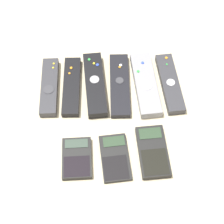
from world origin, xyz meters
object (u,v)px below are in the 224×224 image
at_px(remote_0, 49,87).
at_px(remote_5, 170,83).
at_px(remote_2, 95,84).
at_px(remote_3, 120,85).
at_px(calculator_1, 115,158).
at_px(remote_1, 72,86).
at_px(calculator_2, 153,152).
at_px(remote_4, 145,84).
at_px(calculator_0, 77,158).

distance_m(remote_0, remote_5, 0.34).
height_order(remote_2, remote_3, remote_2).
xyz_separation_m(remote_0, remote_2, (0.13, 0.00, 0.00)).
height_order(remote_0, calculator_1, remote_0).
height_order(remote_2, calculator_1, remote_2).
bearing_deg(remote_1, remote_5, 1.35).
distance_m(calculator_1, calculator_2, 0.10).
xyz_separation_m(remote_1, remote_5, (0.28, -0.01, 0.00)).
relative_size(remote_5, calculator_2, 1.39).
xyz_separation_m(remote_0, remote_5, (0.34, -0.01, -0.00)).
relative_size(remote_0, calculator_2, 1.31).
height_order(remote_0, remote_3, remote_0).
bearing_deg(remote_4, calculator_0, -135.75).
distance_m(calculator_0, calculator_2, 0.20).
height_order(remote_0, remote_2, remote_2).
relative_size(remote_2, calculator_0, 1.92).
distance_m(remote_0, calculator_1, 0.29).
bearing_deg(calculator_2, remote_0, 138.76).
relative_size(remote_5, calculator_0, 1.81).
xyz_separation_m(remote_5, calculator_1, (-0.17, -0.22, -0.00)).
distance_m(remote_3, remote_4, 0.07).
height_order(remote_5, calculator_2, remote_5).
relative_size(remote_1, calculator_0, 1.77).
xyz_separation_m(calculator_1, calculator_2, (0.10, 0.01, 0.00)).
distance_m(remote_1, calculator_1, 0.25).
bearing_deg(remote_4, remote_2, 173.56).
relative_size(remote_3, calculator_0, 1.92).
height_order(remote_1, remote_3, remote_1).
relative_size(remote_4, calculator_1, 1.61).
bearing_deg(calculator_2, remote_2, 120.54).
bearing_deg(remote_0, remote_4, -0.47).
bearing_deg(remote_4, remote_5, -2.81).
bearing_deg(remote_5, remote_1, 174.97).
xyz_separation_m(remote_1, remote_2, (0.07, 0.00, 0.00)).
height_order(remote_3, calculator_1, remote_3).
height_order(remote_5, calculator_1, remote_5).
xyz_separation_m(remote_1, remote_4, (0.21, -0.01, 0.00)).
xyz_separation_m(calculator_0, calculator_1, (0.10, -0.00, -0.00)).
distance_m(remote_0, calculator_0, 0.24).
bearing_deg(remote_2, remote_1, 178.10).
bearing_deg(remote_5, calculator_2, -113.02).
bearing_deg(remote_4, calculator_1, -117.83).
distance_m(remote_4, calculator_1, 0.24).
bearing_deg(calculator_2, remote_4, 86.81).
relative_size(calculator_1, calculator_2, 0.92).
bearing_deg(remote_2, remote_4, -5.87).
relative_size(remote_1, remote_4, 0.91).
bearing_deg(calculator_1, remote_3, 79.45).
distance_m(remote_2, remote_3, 0.07).
xyz_separation_m(remote_2, calculator_2, (0.14, -0.22, -0.00)).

